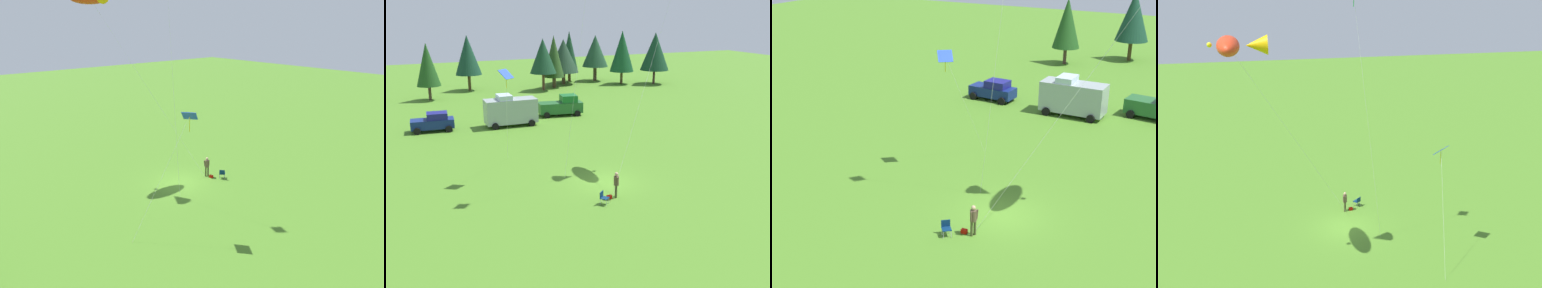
{
  "view_description": "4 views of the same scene",
  "coord_description": "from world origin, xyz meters",
  "views": [
    {
      "loc": [
        -22.78,
        18.27,
        13.11
      ],
      "look_at": [
        -0.91,
        -0.55,
        3.52
      ],
      "focal_mm": 35.0,
      "sensor_mm": 36.0,
      "label": 1
    },
    {
      "loc": [
        -13.54,
        -26.82,
        11.99
      ],
      "look_at": [
        -2.82,
        -1.55,
        3.64
      ],
      "focal_mm": 42.0,
      "sensor_mm": 36.0,
      "label": 2
    },
    {
      "loc": [
        10.42,
        -23.93,
        14.8
      ],
      "look_at": [
        -1.99,
        -0.92,
        4.24
      ],
      "focal_mm": 50.0,
      "sensor_mm": 36.0,
      "label": 3
    },
    {
      "loc": [
        6.07,
        30.58,
        18.53
      ],
      "look_at": [
        -0.98,
        -2.62,
        6.02
      ],
      "focal_mm": 42.0,
      "sensor_mm": 36.0,
      "label": 4
    }
  ],
  "objects": [
    {
      "name": "ground_plane",
      "position": [
        0.0,
        0.0,
        0.0
      ],
      "size": [
        160.0,
        160.0,
        0.0
      ],
      "primitive_type": "plane",
      "color": "#497D24"
    },
    {
      "name": "person_kite_flyer",
      "position": [
        -0.53,
        -2.6,
        1.02
      ],
      "size": [
        0.45,
        0.51,
        1.74
      ],
      "rotation": [
        0.0,
        0.0,
        5.88
      ],
      "color": "#434725",
      "rests_on": "ground"
    },
    {
      "name": "folding_chair",
      "position": [
        -1.78,
        -3.25,
        0.49
      ],
      "size": [
        0.68,
        0.68,
        0.82
      ],
      "rotation": [
        0.0,
        0.0,
        5.41
      ],
      "color": "#0A294D",
      "rests_on": "ground"
    },
    {
      "name": "backpack_on_grass",
      "position": [
        -1.05,
        -2.64,
        0.11
      ],
      "size": [
        0.34,
        0.25,
        0.22
      ],
      "primitive_type": "cube",
      "rotation": [
        0.0,
        0.0,
        3.24
      ],
      "color": "#B21306",
      "rests_on": "ground"
    },
    {
      "name": "car_navy_hatch",
      "position": [
        -9.81,
        19.38,
        0.95
      ],
      "size": [
        4.33,
        2.49,
        1.89
      ],
      "rotation": [
        0.0,
        0.0,
        -0.08
      ],
      "color": "navy",
      "rests_on": "ground"
    },
    {
      "name": "van_motorhome_grey",
      "position": [
        -2.03,
        18.56,
        1.64
      ],
      "size": [
        5.44,
        2.68,
        3.34
      ],
      "rotation": [
        0.0,
        0.0,
        3.12
      ],
      "color": "#94A1A0",
      "rests_on": "ground"
    },
    {
      "name": "truck_green_flatbed",
      "position": [
        4.65,
        20.9,
        1.1
      ],
      "size": [
        5.22,
        2.94,
        2.34
      ],
      "rotation": [
        0.0,
        0.0,
        -0.13
      ],
      "color": "#225C29",
      "rests_on": "ground"
    },
    {
      "name": "treeline_distant",
      "position": [
        13.22,
        39.6,
        5.02
      ],
      "size": [
        39.15,
        11.5,
        8.52
      ],
      "color": "#493329",
      "rests_on": "ground"
    },
    {
      "name": "kite_diamond_blue",
      "position": [
        -5.92,
        4.06,
        7.36
      ],
      "size": [
        1.4,
        4.57,
        7.87
      ],
      "color": "blue",
      "rests_on": "ground"
    }
  ]
}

